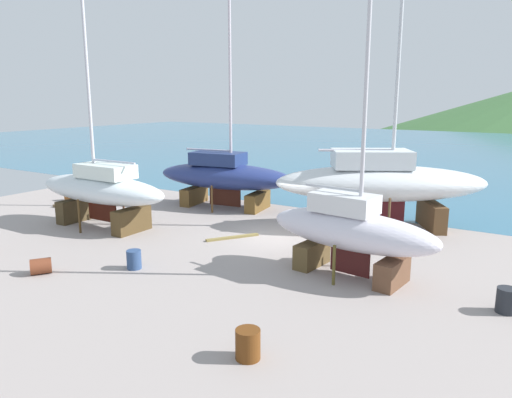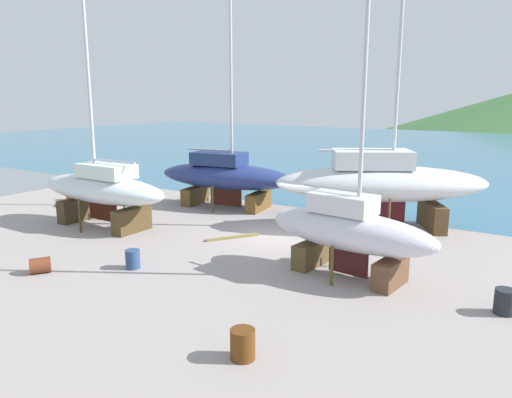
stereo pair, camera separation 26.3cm
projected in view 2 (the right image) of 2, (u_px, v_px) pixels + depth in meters
ground_plane at (227, 261)px, 20.42m from camera, size 42.50×42.50×0.00m
sea_water at (455, 152)px, 60.60m from camera, size 163.11×76.37×0.01m
sailboat_small_center at (349, 230)px, 18.44m from camera, size 7.12×3.04×12.15m
sailboat_far_slipway at (102, 189)px, 25.57m from camera, size 8.67×3.10×14.76m
sailboat_large_starboard at (225, 175)px, 30.16m from camera, size 9.37×4.32×15.92m
sailboat_mid_port at (380, 183)px, 25.10m from camera, size 11.35×8.81×17.77m
worker at (375, 224)px, 23.00m from camera, size 0.26×0.45×1.68m
barrel_tipped_center at (74, 195)px, 32.50m from camera, size 1.06×1.07×0.64m
barrel_tipped_left at (133, 259)px, 19.54m from camera, size 0.75×0.75×0.77m
barrel_ochre at (40, 265)px, 19.03m from camera, size 0.95×0.98×0.62m
barrel_rust_mid at (505, 302)px, 15.42m from camera, size 0.89×0.89×0.82m
barrel_rust_far at (243, 344)px, 12.76m from camera, size 0.93×0.93×0.83m
timber_short_skew at (232, 237)px, 23.73m from camera, size 1.72×2.38×0.10m
timber_long_aft at (70, 208)px, 29.94m from camera, size 2.74×0.31×0.17m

